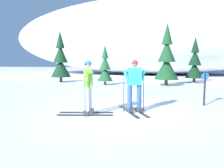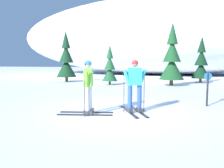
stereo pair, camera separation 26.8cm
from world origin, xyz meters
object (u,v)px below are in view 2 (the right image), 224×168
(pine_tree_far_left, at_px, (66,61))
(pine_tree_center_left, at_px, (172,59))
(pine_tree_left, at_px, (110,68))
(trail_marker_post, at_px, (208,87))
(pine_tree_center_right, at_px, (201,63))
(skier_lime_jacket, at_px, (88,86))
(skier_cyan_jacket, at_px, (135,85))

(pine_tree_far_left, distance_m, pine_tree_center_left, 8.49)
(pine_tree_far_left, distance_m, pine_tree_left, 4.39)
(pine_tree_center_left, height_order, trail_marker_post, pine_tree_center_left)
(pine_tree_center_left, distance_m, pine_tree_center_right, 3.57)
(skier_lime_jacket, xyz_separation_m, trail_marker_post, (3.86, 2.26, -0.17))
(skier_lime_jacket, height_order, pine_tree_far_left, pine_tree_far_left)
(skier_cyan_jacket, relative_size, pine_tree_center_left, 0.41)
(skier_cyan_jacket, height_order, trail_marker_post, skier_cyan_jacket)
(trail_marker_post, bearing_deg, pine_tree_center_left, 99.68)
(trail_marker_post, bearing_deg, skier_lime_jacket, -149.68)
(pine_tree_far_left, bearing_deg, pine_tree_center_right, 9.81)
(skier_cyan_jacket, xyz_separation_m, pine_tree_center_right, (3.58, 11.32, 0.65))
(pine_tree_center_left, bearing_deg, pine_tree_center_right, 49.99)
(skier_cyan_jacket, distance_m, pine_tree_center_left, 8.75)
(pine_tree_center_right, bearing_deg, pine_tree_left, -153.86)
(skier_lime_jacket, distance_m, pine_tree_left, 8.84)
(pine_tree_center_left, relative_size, pine_tree_center_right, 1.20)
(pine_tree_far_left, xyz_separation_m, pine_tree_center_left, (8.45, -0.87, 0.06))
(skier_cyan_jacket, height_order, pine_tree_left, pine_tree_left)
(pine_tree_left, relative_size, trail_marker_post, 2.31)
(pine_tree_center_left, height_order, pine_tree_center_right, pine_tree_center_left)
(pine_tree_center_left, bearing_deg, skier_cyan_jacket, -98.55)
(skier_lime_jacket, xyz_separation_m, pine_tree_far_left, (-5.78, 10.06, 0.89))
(skier_cyan_jacket, distance_m, pine_tree_left, 8.64)
(pine_tree_center_left, bearing_deg, pine_tree_far_left, 174.15)
(pine_tree_center_left, bearing_deg, skier_lime_jacket, -106.20)
(skier_lime_jacket, height_order, pine_tree_center_right, pine_tree_center_right)
(skier_cyan_jacket, relative_size, pine_tree_far_left, 0.42)
(skier_cyan_jacket, relative_size, skier_lime_jacket, 1.01)
(pine_tree_far_left, relative_size, pine_tree_left, 1.46)
(pine_tree_left, height_order, trail_marker_post, pine_tree_left)
(skier_cyan_jacket, bearing_deg, pine_tree_center_right, 72.46)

